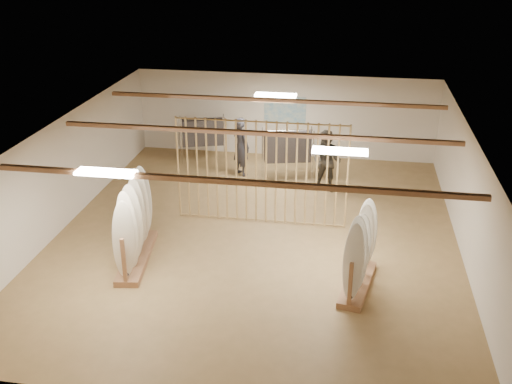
% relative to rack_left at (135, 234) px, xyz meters
% --- Properties ---
extents(floor, '(12.00, 12.00, 0.00)m').
position_rel_rack_left_xyz_m(floor, '(2.56, 1.66, -0.68)').
color(floor, '#9C7A4B').
rests_on(floor, ground).
extents(ceiling, '(12.00, 12.00, 0.00)m').
position_rel_rack_left_xyz_m(ceiling, '(2.56, 1.66, 2.12)').
color(ceiling, gray).
rests_on(ceiling, ground).
extents(wall_back, '(12.00, 0.00, 12.00)m').
position_rel_rack_left_xyz_m(wall_back, '(2.56, 7.66, 0.72)').
color(wall_back, silver).
rests_on(wall_back, ground).
extents(wall_front, '(12.00, 0.00, 12.00)m').
position_rel_rack_left_xyz_m(wall_front, '(2.56, -4.34, 0.72)').
color(wall_front, silver).
rests_on(wall_front, ground).
extents(wall_left, '(0.00, 12.00, 12.00)m').
position_rel_rack_left_xyz_m(wall_left, '(-2.44, 1.66, 0.72)').
color(wall_left, silver).
rests_on(wall_left, ground).
extents(wall_right, '(0.00, 12.00, 12.00)m').
position_rel_rack_left_xyz_m(wall_right, '(7.56, 1.66, 0.72)').
color(wall_right, silver).
rests_on(wall_right, ground).
extents(ceiling_slats, '(9.50, 6.12, 0.10)m').
position_rel_rack_left_xyz_m(ceiling_slats, '(2.56, 1.66, 2.04)').
color(ceiling_slats, '#9B6946').
rests_on(ceiling_slats, ground).
extents(light_panels, '(1.20, 0.35, 0.06)m').
position_rel_rack_left_xyz_m(light_panels, '(2.56, 1.66, 2.06)').
color(light_panels, white).
rests_on(light_panels, ground).
extents(bamboo_partition, '(4.45, 0.05, 2.78)m').
position_rel_rack_left_xyz_m(bamboo_partition, '(2.56, 2.46, 0.72)').
color(bamboo_partition, tan).
rests_on(bamboo_partition, ground).
extents(poster, '(1.40, 0.03, 0.90)m').
position_rel_rack_left_xyz_m(poster, '(2.56, 7.64, 0.92)').
color(poster, teal).
rests_on(poster, ground).
extents(rack_left, '(0.88, 2.50, 1.97)m').
position_rel_rack_left_xyz_m(rack_left, '(0.00, 0.00, 0.00)').
color(rack_left, '#9B6946').
rests_on(rack_left, floor).
extents(rack_right, '(0.85, 1.99, 1.84)m').
position_rel_rack_left_xyz_m(rack_right, '(5.12, -0.35, -0.05)').
color(rack_right, '#9B6946').
rests_on(rack_right, floor).
extents(clothing_rack_a, '(1.38, 0.75, 1.54)m').
position_rel_rack_left_xyz_m(clothing_rack_a, '(-0.04, 6.66, 0.33)').
color(clothing_rack_a, silver).
rests_on(clothing_rack_a, floor).
extents(clothing_rack_b, '(1.48, 0.70, 1.62)m').
position_rel_rack_left_xyz_m(clothing_rack_b, '(2.90, 5.52, 0.38)').
color(clothing_rack_b, silver).
rests_on(clothing_rack_b, floor).
extents(shopper_a, '(0.92, 0.90, 2.11)m').
position_rel_rack_left_xyz_m(shopper_a, '(1.43, 5.69, 0.38)').
color(shopper_a, '#292931').
rests_on(shopper_a, floor).
extents(shopper_b, '(1.21, 1.08, 2.10)m').
position_rel_rack_left_xyz_m(shopper_b, '(4.13, 4.80, 0.37)').
color(shopper_b, '#353029').
rests_on(shopper_b, floor).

